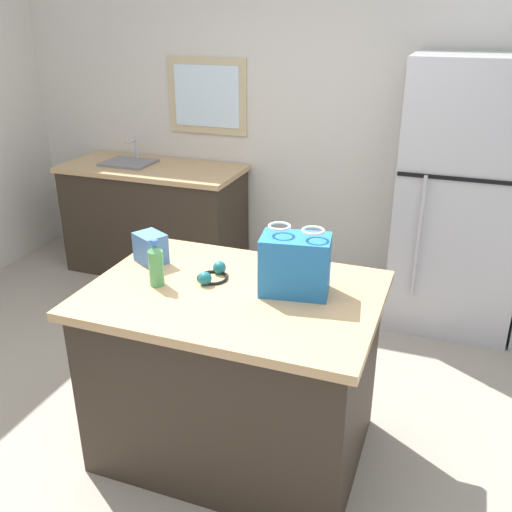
# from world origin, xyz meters

# --- Properties ---
(ground) EXTENTS (6.43, 6.43, 0.00)m
(ground) POSITION_xyz_m (0.00, 0.00, 0.00)
(ground) COLOR #9E9384
(back_wall) EXTENTS (5.36, 0.13, 2.54)m
(back_wall) POSITION_xyz_m (-0.02, 2.25, 1.27)
(back_wall) COLOR silver
(back_wall) RESTS_ON ground
(kitchen_island) EXTENTS (1.33, 0.94, 0.90)m
(kitchen_island) POSITION_xyz_m (0.13, 0.04, 0.45)
(kitchen_island) COLOR #33281E
(kitchen_island) RESTS_ON ground
(refrigerator) EXTENTS (0.82, 0.74, 1.83)m
(refrigerator) POSITION_xyz_m (1.06, 1.82, 0.92)
(refrigerator) COLOR #B7B7BC
(refrigerator) RESTS_ON ground
(sink_counter) EXTENTS (1.48, 0.67, 1.10)m
(sink_counter) POSITION_xyz_m (-1.34, 1.85, 0.47)
(sink_counter) COLOR #33281E
(sink_counter) RESTS_ON ground
(shopping_bag) EXTENTS (0.33, 0.23, 0.31)m
(shopping_bag) POSITION_xyz_m (0.39, 0.12, 1.03)
(shopping_bag) COLOR #236BAD
(shopping_bag) RESTS_ON kitchen_island
(small_box) EXTENTS (0.19, 0.18, 0.15)m
(small_box) POSITION_xyz_m (-0.39, 0.19, 0.97)
(small_box) COLOR #4775B7
(small_box) RESTS_ON kitchen_island
(bottle) EXTENTS (0.07, 0.07, 0.22)m
(bottle) POSITION_xyz_m (-0.23, -0.03, 1.00)
(bottle) COLOR #4C9956
(bottle) RESTS_ON kitchen_island
(ear_defenders) EXTENTS (0.17, 0.20, 0.06)m
(ear_defenders) POSITION_xyz_m (-0.01, 0.12, 0.92)
(ear_defenders) COLOR black
(ear_defenders) RESTS_ON kitchen_island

